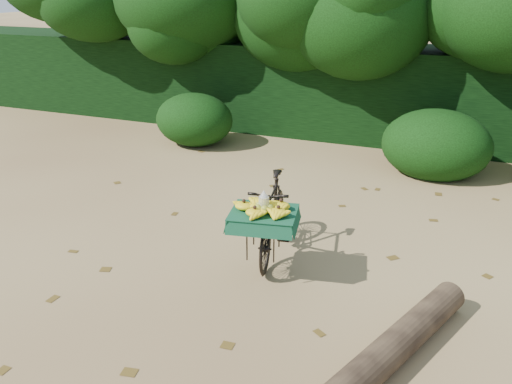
% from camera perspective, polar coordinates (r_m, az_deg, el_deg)
% --- Properties ---
extents(ground, '(80.00, 80.00, 0.00)m').
position_cam_1_polar(ground, '(6.00, -0.58, -9.13)').
color(ground, tan).
rests_on(ground, ground).
extents(vendor_bicycle, '(0.89, 1.76, 0.96)m').
position_cam_1_polar(vendor_bicycle, '(6.28, 1.73, -2.59)').
color(vendor_bicycle, black).
rests_on(vendor_bicycle, ground).
extents(hedge_backdrop, '(26.00, 1.80, 1.80)m').
position_cam_1_polar(hedge_backdrop, '(11.43, 12.00, 10.26)').
color(hedge_backdrop, black).
rests_on(hedge_backdrop, ground).
extents(tree_row, '(14.50, 2.00, 4.00)m').
position_cam_1_polar(tree_row, '(10.64, 8.05, 15.69)').
color(tree_row, black).
rests_on(tree_row, ground).
extents(bush_clumps, '(8.80, 1.70, 0.90)m').
position_cam_1_polar(bush_clumps, '(9.53, 12.41, 5.20)').
color(bush_clumps, black).
rests_on(bush_clumps, ground).
extents(leaf_litter, '(7.00, 7.30, 0.01)m').
position_cam_1_polar(leaf_litter, '(6.52, 1.66, -6.38)').
color(leaf_litter, '#554016').
rests_on(leaf_litter, ground).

